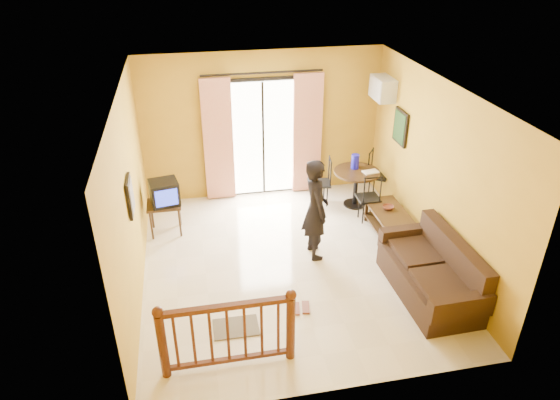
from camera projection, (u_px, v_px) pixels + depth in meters
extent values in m
plane|color=beige|center=(290.00, 264.00, 7.88)|extent=(5.00, 5.00, 0.00)
plane|color=white|center=(292.00, 90.00, 6.54)|extent=(5.00, 5.00, 0.00)
plane|color=#B78C23|center=(262.00, 126.00, 9.36)|extent=(4.50, 0.00, 4.50)
plane|color=#B78C23|center=(343.00, 294.00, 5.06)|extent=(4.50, 0.00, 4.50)
plane|color=#B78C23|center=(130.00, 199.00, 6.83)|extent=(0.00, 5.00, 5.00)
plane|color=#B78C23|center=(435.00, 172.00, 7.59)|extent=(0.00, 5.00, 5.00)
cube|color=black|center=(263.00, 138.00, 9.47)|extent=(1.34, 0.03, 2.34)
cube|color=white|center=(263.00, 139.00, 9.44)|extent=(1.20, 0.04, 2.20)
cube|color=black|center=(263.00, 139.00, 9.42)|extent=(0.04, 0.02, 2.20)
cube|color=beige|center=(218.00, 141.00, 9.23)|extent=(0.55, 0.08, 2.35)
cube|color=beige|center=(307.00, 134.00, 9.52)|extent=(0.55, 0.08, 2.35)
cylinder|color=black|center=(262.00, 73.00, 8.79)|extent=(2.20, 0.04, 0.04)
cube|color=black|center=(164.00, 204.00, 8.45)|extent=(0.57, 0.47, 0.04)
cylinder|color=black|center=(151.00, 225.00, 8.38)|extent=(0.04, 0.04, 0.55)
cylinder|color=black|center=(180.00, 222.00, 8.46)|extent=(0.04, 0.04, 0.55)
cylinder|color=black|center=(152.00, 214.00, 8.71)|extent=(0.04, 0.04, 0.55)
cylinder|color=black|center=(179.00, 211.00, 8.79)|extent=(0.04, 0.04, 0.55)
cube|color=black|center=(164.00, 192.00, 8.35)|extent=(0.52, 0.49, 0.41)
cube|color=#293EF9|center=(167.00, 198.00, 8.18)|extent=(0.36, 0.08, 0.29)
cube|color=black|center=(130.00, 196.00, 6.59)|extent=(0.04, 0.42, 0.52)
cube|color=#57504B|center=(132.00, 196.00, 6.60)|extent=(0.01, 0.34, 0.44)
cylinder|color=black|center=(357.00, 172.00, 9.23)|extent=(0.85, 0.85, 0.04)
cylinder|color=black|center=(355.00, 189.00, 9.40)|extent=(0.08, 0.08, 0.69)
cylinder|color=black|center=(354.00, 204.00, 9.56)|extent=(0.42, 0.42, 0.03)
cylinder|color=#1714C0|center=(355.00, 162.00, 9.26)|extent=(0.15, 0.15, 0.28)
cube|color=silver|center=(371.00, 172.00, 9.17)|extent=(0.30, 0.22, 0.02)
cube|color=silver|center=(383.00, 88.00, 8.89)|extent=(0.30, 0.60, 0.40)
cube|color=gray|center=(375.00, 89.00, 8.86)|extent=(0.02, 0.56, 0.36)
cube|color=black|center=(401.00, 127.00, 8.59)|extent=(0.04, 0.50, 0.60)
cube|color=black|center=(399.00, 127.00, 8.58)|extent=(0.01, 0.42, 0.52)
cube|color=black|center=(389.00, 211.00, 8.50)|extent=(0.56, 1.00, 0.04)
cube|color=black|center=(387.00, 225.00, 8.64)|extent=(0.52, 0.96, 0.03)
cube|color=black|center=(385.00, 237.00, 8.18)|extent=(0.05, 0.05, 0.42)
cube|color=black|center=(410.00, 234.00, 8.26)|extent=(0.05, 0.05, 0.42)
cube|color=black|center=(366.00, 210.00, 8.95)|extent=(0.05, 0.05, 0.42)
cube|color=black|center=(390.00, 208.00, 9.02)|extent=(0.05, 0.05, 0.42)
imported|color=brown|center=(388.00, 208.00, 8.51)|extent=(0.23, 0.23, 0.06)
cube|color=black|center=(428.00, 281.00, 7.15)|extent=(0.90, 1.74, 0.43)
cube|color=black|center=(453.00, 257.00, 7.02)|extent=(0.23, 1.73, 0.59)
cube|color=black|center=(461.00, 307.00, 6.31)|extent=(0.86, 0.19, 0.32)
cube|color=black|center=(406.00, 236.00, 7.76)|extent=(0.86, 0.19, 0.32)
cube|color=black|center=(440.00, 284.00, 6.70)|extent=(0.61, 0.71, 0.11)
cube|color=black|center=(416.00, 253.00, 7.35)|extent=(0.61, 0.71, 0.11)
imported|color=black|center=(316.00, 209.00, 7.73)|extent=(0.43, 0.63, 1.67)
cylinder|color=#471E0F|center=(163.00, 346.00, 5.71)|extent=(0.11, 0.11, 0.92)
cylinder|color=#471E0F|center=(291.00, 328.00, 5.96)|extent=(0.11, 0.11, 0.92)
sphere|color=#471E0F|center=(157.00, 312.00, 5.46)|extent=(0.13, 0.13, 0.13)
sphere|color=#471E0F|center=(291.00, 295.00, 5.72)|extent=(0.13, 0.13, 0.13)
cube|color=#471E0F|center=(226.00, 307.00, 5.61)|extent=(1.55, 0.08, 0.06)
cube|color=#471E0F|center=(230.00, 359.00, 6.01)|extent=(1.55, 0.06, 0.05)
cube|color=#5C5549|center=(236.00, 327.00, 6.62)|extent=(0.60, 0.41, 0.02)
cube|color=brown|center=(296.00, 309.00, 6.93)|extent=(0.15, 0.26, 0.03)
cube|color=brown|center=(306.00, 307.00, 6.96)|extent=(0.15, 0.26, 0.03)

